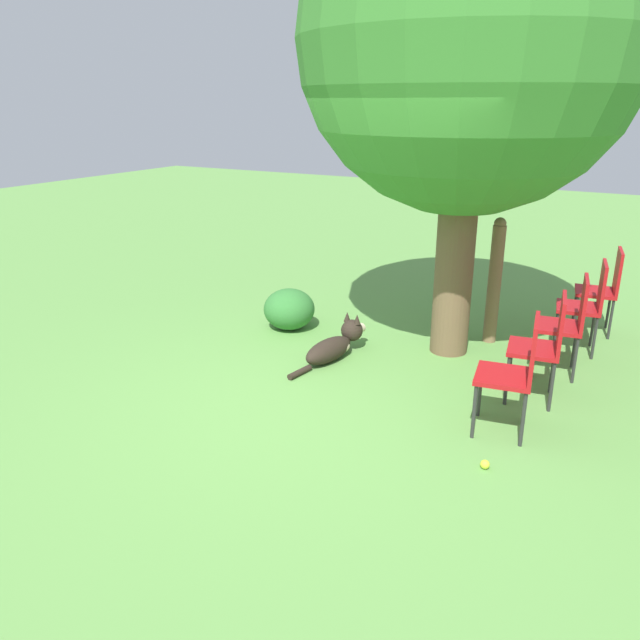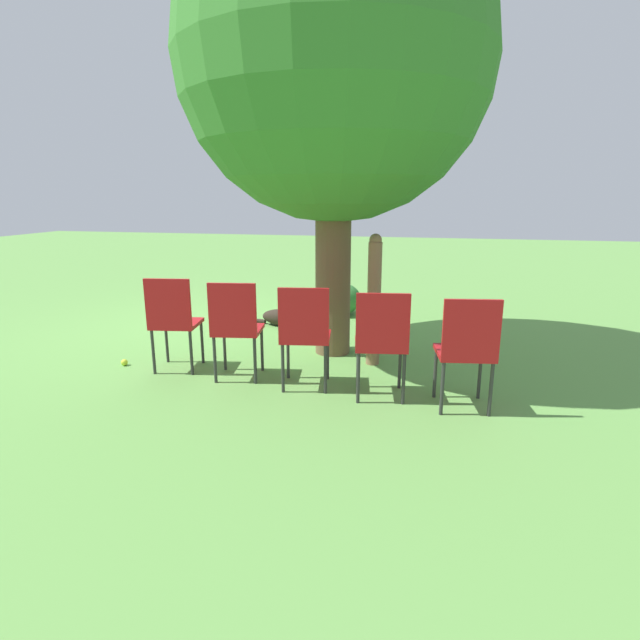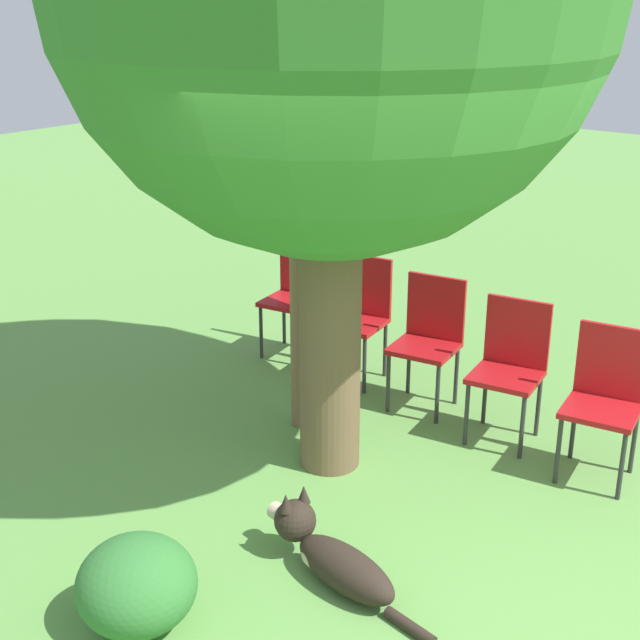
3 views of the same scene
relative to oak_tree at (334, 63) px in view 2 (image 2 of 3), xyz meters
name	(u,v)px [view 2 (image 2 of 3)]	position (x,y,z in m)	size (l,w,h in m)	color
ground_plane	(224,330)	(-0.59, -1.57, -2.98)	(30.00, 30.00, 0.00)	#609947
oak_tree	(334,63)	(0.00, 0.00, 0.00)	(3.14, 3.14, 4.57)	brown
dog	(292,317)	(-0.95, -0.74, -2.85)	(0.37, 1.17, 0.40)	#2D231C
fence_post	(374,300)	(0.30, 0.49, -2.30)	(0.14, 0.14, 1.35)	#846647
red_chair_0	(173,317)	(0.96, -1.41, -2.43)	(0.48, 0.50, 0.96)	#B21419
red_chair_1	(236,324)	(1.05, -0.72, -2.43)	(0.48, 0.50, 0.96)	#B21419
red_chair_2	(305,330)	(1.13, -0.03, -2.43)	(0.48, 0.50, 0.96)	#B21419
red_chair_3	(381,338)	(1.22, 0.66, -2.43)	(0.48, 0.50, 0.96)	#B21419
red_chair_4	(467,346)	(1.31, 1.35, -2.43)	(0.48, 0.50, 0.96)	#B21419
tennis_ball	(124,362)	(0.93, -2.02, -2.95)	(0.07, 0.07, 0.07)	#CCE033
low_shrub	(341,299)	(-1.81, -0.24, -2.75)	(0.58, 0.58, 0.47)	#337533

